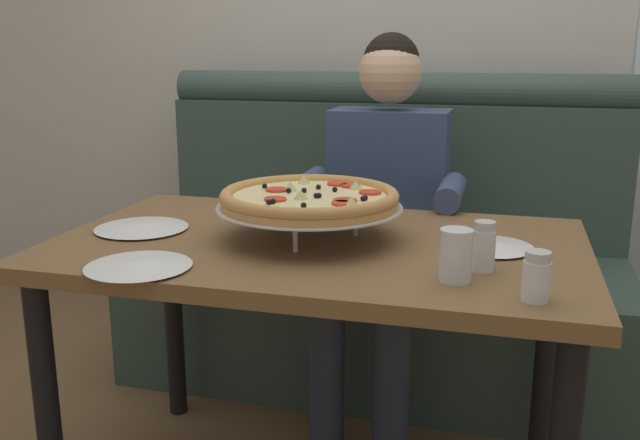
% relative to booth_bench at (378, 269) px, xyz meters
% --- Properties ---
extents(back_wall_with_window, '(6.00, 0.12, 2.80)m').
position_rel_booth_bench_xyz_m(back_wall_with_window, '(0.00, 0.57, 1.00)').
color(back_wall_with_window, beige).
rests_on(back_wall_with_window, ground_plane).
extents(booth_bench, '(1.82, 0.78, 1.13)m').
position_rel_booth_bench_xyz_m(booth_bench, '(0.00, 0.00, 0.00)').
color(booth_bench, '#384C42').
rests_on(booth_bench, ground_plane).
extents(dining_table, '(1.33, 0.81, 0.75)m').
position_rel_booth_bench_xyz_m(dining_table, '(0.00, -0.87, 0.26)').
color(dining_table, brown).
rests_on(dining_table, ground_plane).
extents(diner_main, '(0.54, 0.64, 1.27)m').
position_rel_booth_bench_xyz_m(diner_main, '(0.06, -0.27, 0.31)').
color(diner_main, '#2D3342').
rests_on(diner_main, ground_plane).
extents(pizza, '(0.47, 0.47, 0.14)m').
position_rel_booth_bench_xyz_m(pizza, '(-0.03, -0.86, 0.45)').
color(pizza, silver).
rests_on(pizza, dining_table).
extents(shaker_pepper_flakes, '(0.05, 0.05, 0.11)m').
position_rel_booth_bench_xyz_m(shaker_pepper_flakes, '(0.41, -1.02, 0.40)').
color(shaker_pepper_flakes, white).
rests_on(shaker_pepper_flakes, dining_table).
extents(shaker_oregano, '(0.05, 0.05, 0.10)m').
position_rel_booth_bench_xyz_m(shaker_oregano, '(0.52, -1.18, 0.39)').
color(shaker_oregano, white).
rests_on(shaker_oregano, dining_table).
extents(plate_near_left, '(0.24, 0.24, 0.02)m').
position_rel_booth_bench_xyz_m(plate_near_left, '(-0.32, -1.20, 0.36)').
color(plate_near_left, white).
rests_on(plate_near_left, dining_table).
extents(plate_near_right, '(0.21, 0.21, 0.02)m').
position_rel_booth_bench_xyz_m(plate_near_right, '(0.42, -0.84, 0.36)').
color(plate_near_right, white).
rests_on(plate_near_right, dining_table).
extents(plate_far_side, '(0.25, 0.25, 0.02)m').
position_rel_booth_bench_xyz_m(plate_far_side, '(-0.49, -0.90, 0.36)').
color(plate_far_side, white).
rests_on(plate_far_side, dining_table).
extents(drinking_glass, '(0.07, 0.07, 0.11)m').
position_rel_booth_bench_xyz_m(drinking_glass, '(0.36, -1.10, 0.40)').
color(drinking_glass, silver).
rests_on(drinking_glass, dining_table).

